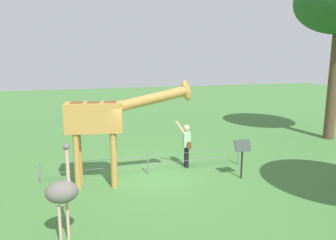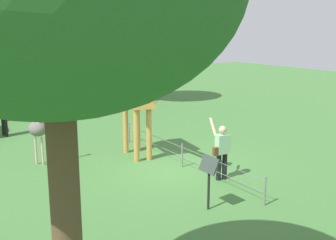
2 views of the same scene
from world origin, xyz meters
The scene contains 6 objects.
ground_plane centered at (0.00, 0.00, 0.00)m, with size 60.00×60.00×0.00m, color #427538.
giraffe centered at (-1.45, -0.42, 2.12)m, with size 3.91×1.12×3.33m.
visitor centered at (1.52, 0.54, 0.90)m, with size 0.61×0.59×1.76m.
ostrich centered at (-2.68, -3.41, 1.18)m, with size 0.70×0.56×2.25m.
info_sign centered at (2.92, -1.05, 0.95)m, with size 0.56×0.21×1.32m.
wire_fence centered at (0.00, 0.25, 0.40)m, with size 7.05×0.05×0.75m.
Camera 1 is at (-2.31, -10.41, 4.09)m, focal length 35.16 mm.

